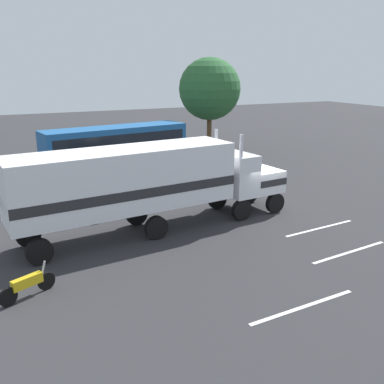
# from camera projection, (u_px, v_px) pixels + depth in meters

# --- Properties ---
(ground_plane) EXTENTS (120.00, 120.00, 0.00)m
(ground_plane) POSITION_uv_depth(u_px,v_px,m) (260.00, 211.00, 23.97)
(ground_plane) COLOR #2D2D30
(lane_stripe_near) EXTENTS (4.40, 0.49, 0.01)m
(lane_stripe_near) POSITION_uv_depth(u_px,v_px,m) (320.00, 228.00, 21.44)
(lane_stripe_near) COLOR silver
(lane_stripe_near) RESTS_ON ground_plane
(lane_stripe_mid) EXTENTS (4.40, 0.56, 0.01)m
(lane_stripe_mid) POSITION_uv_depth(u_px,v_px,m) (350.00, 252.00, 18.67)
(lane_stripe_mid) COLOR silver
(lane_stripe_mid) RESTS_ON ground_plane
(lane_stripe_far) EXTENTS (4.40, 0.40, 0.01)m
(lane_stripe_far) POSITION_uv_depth(u_px,v_px,m) (303.00, 307.00, 14.41)
(lane_stripe_far) COLOR silver
(lane_stripe_far) RESTS_ON ground_plane
(semi_truck) EXTENTS (14.34, 4.15, 4.50)m
(semi_truck) POSITION_uv_depth(u_px,v_px,m) (147.00, 181.00, 20.42)
(semi_truck) COLOR white
(semi_truck) RESTS_ON ground_plane
(person_bystander) EXTENTS (0.34, 0.45, 1.63)m
(person_bystander) POSITION_uv_depth(u_px,v_px,m) (113.00, 201.00, 22.76)
(person_bystander) COLOR black
(person_bystander) RESTS_ON ground_plane
(parked_bus) EXTENTS (11.26, 4.18, 3.40)m
(parked_bus) POSITION_uv_depth(u_px,v_px,m) (116.00, 144.00, 32.66)
(parked_bus) COLOR #1E5999
(parked_bus) RESTS_ON ground_plane
(motorcycle) EXTENTS (1.96, 0.97, 1.12)m
(motorcycle) POSITION_uv_depth(u_px,v_px,m) (28.00, 285.00, 14.90)
(motorcycle) COLOR black
(motorcycle) RESTS_ON ground_plane
(tree_left) EXTENTS (5.64, 5.64, 8.59)m
(tree_left) POSITION_uv_depth(u_px,v_px,m) (210.00, 89.00, 39.42)
(tree_left) COLOR brown
(tree_left) RESTS_ON ground_plane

